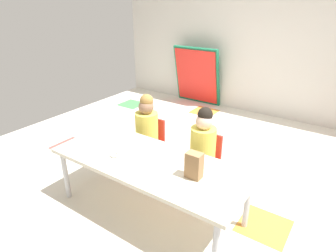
{
  "coord_description": "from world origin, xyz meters",
  "views": [
    {
      "loc": [
        1.33,
        -2.6,
        1.88
      ],
      "look_at": [
        -0.04,
        -0.61,
        0.81
      ],
      "focal_mm": 30.86,
      "sensor_mm": 36.0,
      "label": 1
    }
  ],
  "objects": [
    {
      "name": "seated_child_near_camera",
      "position": [
        -0.57,
        -0.26,
        0.55
      ],
      "size": [
        0.32,
        0.32,
        0.92
      ],
      "color": "red",
      "rests_on": "ground_plane"
    },
    {
      "name": "paper_plate_near_edge",
      "position": [
        -0.37,
        -0.98,
        0.56
      ],
      "size": [
        0.18,
        0.18,
        0.01
      ],
      "primitive_type": "cylinder",
      "color": "white",
      "rests_on": "craft_table"
    },
    {
      "name": "donut_powdered_on_plate",
      "position": [
        -0.37,
        -0.98,
        0.58
      ],
      "size": [
        0.1,
        0.1,
        0.03
      ],
      "primitive_type": "torus",
      "color": "white",
      "rests_on": "craft_table"
    },
    {
      "name": "ground_plane",
      "position": [
        0.01,
        0.0,
        -0.01
      ],
      "size": [
        5.83,
        4.64,
        0.02
      ],
      "color": "silver"
    },
    {
      "name": "seated_child_middle_seat",
      "position": [
        0.15,
        -0.26,
        0.55
      ],
      "size": [
        0.32,
        0.32,
        0.92
      ],
      "color": "red",
      "rests_on": "ground_plane"
    },
    {
      "name": "back_wall",
      "position": [
        0.0,
        2.32,
        1.4
      ],
      "size": [
        5.83,
        0.1,
        2.8
      ],
      "primitive_type": "cube",
      "color": "beige",
      "rests_on": "ground_plane"
    },
    {
      "name": "paper_bag_brown",
      "position": [
        0.39,
        -0.87,
        0.67
      ],
      "size": [
        0.13,
        0.09,
        0.22
      ],
      "primitive_type": "cube",
      "color": "#9E754C",
      "rests_on": "craft_table"
    },
    {
      "name": "craft_table",
      "position": [
        -0.07,
        -0.86,
        0.51
      ],
      "size": [
        1.81,
        0.74,
        0.56
      ],
      "color": "beige",
      "rests_on": "ground_plane"
    },
    {
      "name": "folded_activity_table",
      "position": [
        -1.26,
        2.12,
        0.54
      ],
      "size": [
        0.9,
        0.29,
        1.09
      ],
      "color": "#19724C",
      "rests_on": "ground_plane"
    }
  ]
}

